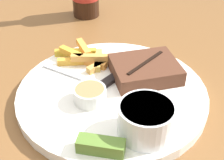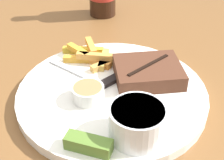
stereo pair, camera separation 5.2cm
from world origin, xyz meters
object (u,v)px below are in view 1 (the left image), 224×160
steak_portion (145,69)px  knife_utensil (120,74)px  fork_utensil (71,74)px  coleslaw_cup (146,118)px  dinner_plate (112,94)px  dipping_sauce_cup (90,94)px  pickle_spear (101,146)px

steak_portion → knife_utensil: bearing=-174.4°
steak_portion → fork_utensil: bearing=-171.6°
coleslaw_cup → fork_utensil: (-0.14, 0.12, -0.03)m
dinner_plate → dipping_sauce_cup: bearing=-130.7°
coleslaw_cup → fork_utensil: 0.19m
dinner_plate → pickle_spear: size_ratio=4.96×
dipping_sauce_cup → knife_utensil: dipping_sauce_cup is taller
steak_portion → knife_utensil: steak_portion is taller
fork_utensil → knife_utensil: 0.09m
pickle_spear → fork_utensil: bearing=118.1°
dinner_plate → fork_utensil: bearing=159.6°
fork_utensil → knife_utensil: knife_utensil is taller
dipping_sauce_cup → knife_utensil: 0.09m
steak_portion → coleslaw_cup: size_ratio=1.78×
coleslaw_cup → pickle_spear: bearing=-141.2°
dipping_sauce_cup → knife_utensil: bearing=64.7°
dinner_plate → knife_utensil: size_ratio=2.16×
coleslaw_cup → pickle_spear: coleslaw_cup is taller
steak_portion → coleslaw_cup: coleslaw_cup is taller
steak_portion → knife_utensil: 0.05m
dinner_plate → knife_utensil: bearing=80.2°
dinner_plate → dipping_sauce_cup: size_ratio=6.08×
coleslaw_cup → dipping_sauce_cup: bearing=149.0°
coleslaw_cup → dipping_sauce_cup: coleslaw_cup is taller
fork_utensil → knife_utensil: (0.09, 0.02, 0.00)m
dipping_sauce_cup → pickle_spear: 0.11m
coleslaw_cup → fork_utensil: size_ratio=0.62×
steak_portion → coleslaw_cup: 0.14m
pickle_spear → knife_utensil: size_ratio=0.44×
dipping_sauce_cup → coleslaw_cup: bearing=-31.0°
coleslaw_cup → steak_portion: bearing=95.0°
steak_portion → dipping_sauce_cup: steak_portion is taller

